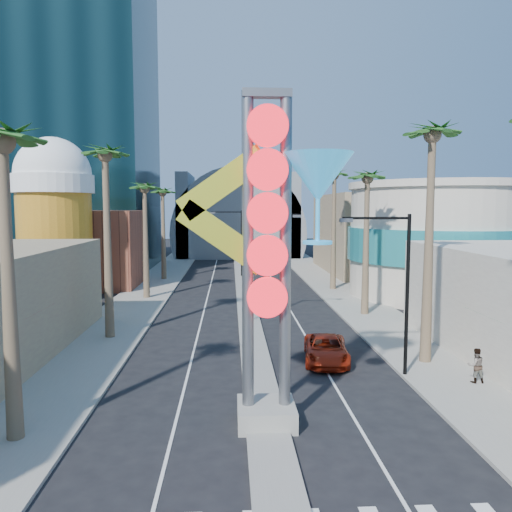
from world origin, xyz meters
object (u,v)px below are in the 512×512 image
Objects in this scene: pedestrian_b at (476,365)px; pedestrian_a at (486,353)px; neon_sign at (289,234)px; red_pickup at (326,349)px.

pedestrian_a is at bearing -129.18° from pedestrian_b.
neon_sign is 13.27m from pedestrian_a.
red_pickup is 7.95m from pedestrian_a.
red_pickup is 7.43m from pedestrian_b.
pedestrian_a is at bearing -10.79° from red_pickup.
pedestrian_b is (9.26, 3.71, -6.34)m from neon_sign.
neon_sign is 6.57× the size of pedestrian_a.
pedestrian_a is (7.54, -2.46, 0.42)m from red_pickup.
pedestrian_b is (-1.26, -1.48, -0.14)m from pedestrian_a.
pedestrian_b is at bearing -24.78° from red_pickup.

